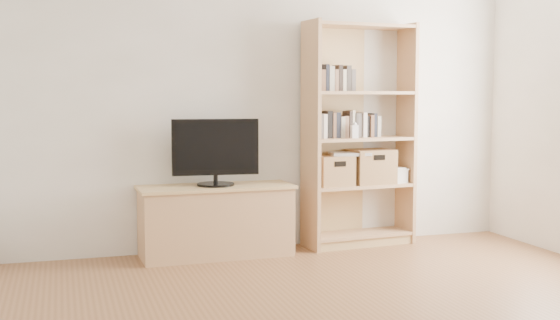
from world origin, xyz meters
name	(u,v)px	position (x,y,z in m)	size (l,w,h in m)	color
back_wall	(270,99)	(0.00, 2.50, 1.30)	(4.50, 0.02, 2.60)	silver
tv_stand	(216,222)	(-0.53, 2.27, 0.28)	(1.23, 0.46, 0.57)	tan
bookshelf	(359,135)	(0.78, 2.32, 0.98)	(0.98, 0.35, 1.97)	tan
television	(215,152)	(-0.53, 2.27, 0.87)	(0.71, 0.05, 0.56)	black
books_row_mid	(358,124)	(0.77, 2.35, 1.08)	(0.85, 0.16, 0.23)	#3F3934
books_row_upper	(337,79)	(0.56, 2.33, 1.47)	(0.39, 0.14, 0.21)	#3F3934
baby_monitor	(355,132)	(0.68, 2.21, 1.02)	(0.06, 0.04, 0.11)	white
basket_left	(333,171)	(0.52, 2.29, 0.68)	(0.32, 0.26, 0.26)	#A37649
basket_right	(371,166)	(0.90, 2.33, 0.70)	(0.37, 0.30, 0.30)	#A37649
laptop	(350,154)	(0.68, 2.30, 0.82)	(0.34, 0.24, 0.03)	silver
magazine_stack	(392,176)	(1.11, 2.35, 0.61)	(0.17, 0.25, 0.12)	silver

